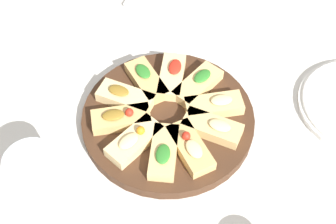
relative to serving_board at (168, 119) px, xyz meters
The scene contains 13 objects.
ground_plane 0.01m from the serving_board, ahead, with size 3.00×3.00×0.00m, color silver.
serving_board is the anchor object (origin of this frame).
focaccia_slice_0 0.09m from the serving_board, 56.46° to the right, with size 0.09×0.11×0.03m.
focaccia_slice_1 0.09m from the serving_board, 18.34° to the right, with size 0.11×0.07×0.03m.
focaccia_slice_2 0.09m from the serving_board, 15.00° to the left, with size 0.11×0.07×0.03m.
focaccia_slice_3 0.09m from the serving_board, 52.00° to the left, with size 0.10×0.11×0.03m.
focaccia_slice_4 0.09m from the serving_board, 88.81° to the left, with size 0.05×0.10×0.03m.
focaccia_slice_5 0.09m from the serving_board, 121.14° to the left, with size 0.09×0.11×0.03m.
focaccia_slice_6 0.09m from the serving_board, 160.92° to the left, with size 0.11×0.07×0.03m.
focaccia_slice_7 0.09m from the serving_board, 165.50° to the right, with size 0.11×0.07×0.03m.
focaccia_slice_8 0.09m from the serving_board, 126.35° to the right, with size 0.10×0.11×0.03m.
focaccia_slice_9 0.09m from the serving_board, 93.10° to the right, with size 0.05×0.10×0.03m.
water_glass 0.25m from the serving_board, 36.95° to the left, with size 0.08×0.08×0.09m, color silver.
Camera 1 is at (-0.04, 0.50, 0.69)m, focal length 50.00 mm.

